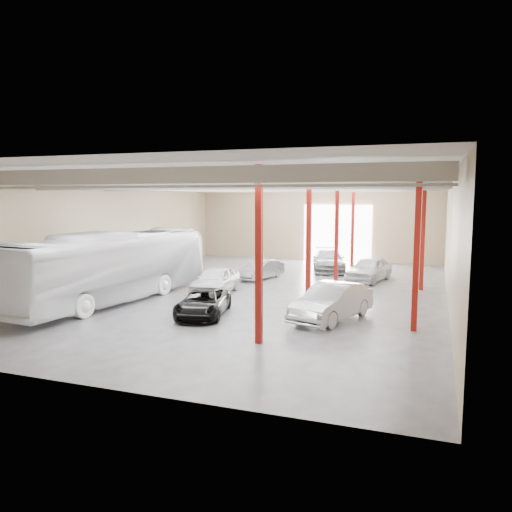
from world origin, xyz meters
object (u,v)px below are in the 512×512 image
Objects in this scene: black_sedan at (203,303)px; car_right_near at (332,302)px; car_row_c at (329,260)px; car_row_a at (215,280)px; car_row_b at (261,269)px; car_right_far at (369,269)px; coach_bus at (112,267)px.

car_right_near is (6.06, 1.28, 0.22)m from black_sedan.
car_right_near reaches higher than black_sedan.
car_row_a is at bearing -126.48° from car_row_c.
car_row_b is 7.47m from car_right_far.
black_sedan is at bearing -70.77° from car_row_b.
car_row_c is at bearing 119.90° from car_right_near.
car_row_b is 0.71× the size of car_row_c.
car_row_b is 0.84× the size of car_right_far.
coach_bus is 2.82× the size of car_right_far.
car_row_b is 12.07m from car_right_near.
coach_bus is at bearing -142.63° from car_row_a.
coach_bus reaches higher than car_row_b.
car_right_far is at bearing 106.32° from car_right_near.
car_row_c reaches higher than car_row_a.
coach_bus is 3.02× the size of black_sedan.
car_row_c reaches higher than black_sedan.
car_row_c is at bearing 69.41° from car_row_b.
car_row_c is 1.17× the size of car_right_far.
black_sedan is 0.93× the size of car_right_far.
car_row_b is (0.79, 5.92, -0.13)m from car_row_a.
car_row_c is (2.78, 16.41, 0.20)m from black_sedan.
car_row_a is 1.15× the size of car_row_b.
coach_bus reaches higher than car_row_c.
car_right_near is at bearing -0.79° from black_sedan.
coach_bus is at bearing -103.74° from car_row_b.
coach_bus reaches higher than car_right_near.
car_row_b is (-0.93, 11.12, 0.04)m from black_sedan.
black_sedan is 11.15m from car_row_b.
black_sedan is at bearing -103.16° from car_right_far.
coach_bus is at bearing -135.32° from car_row_c.
car_right_far is at bearing 48.28° from coach_bus.
car_row_c is (4.50, 11.21, 0.03)m from car_row_a.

